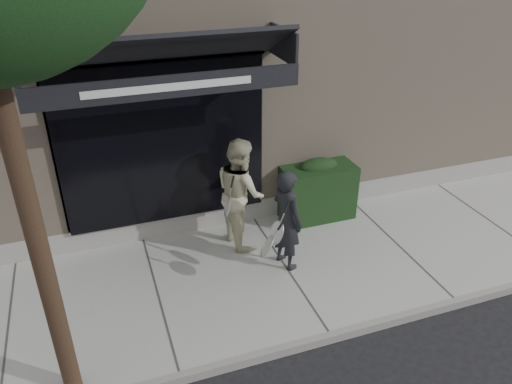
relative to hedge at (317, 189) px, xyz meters
name	(u,v)px	position (x,y,z in m)	size (l,w,h in m)	color
ground	(285,272)	(-1.10, -1.25, -0.66)	(80.00, 80.00, 0.00)	black
sidewalk	(285,269)	(-1.10, -1.25, -0.60)	(20.00, 3.00, 0.12)	#9E9E99
curb	(330,337)	(-1.10, -2.80, -0.59)	(20.00, 0.10, 0.14)	gray
building_facade	(200,34)	(-1.11, 3.71, 2.08)	(14.30, 8.04, 5.64)	tan
hedge	(317,189)	(0.00, 0.00, 0.00)	(1.30, 0.70, 1.14)	black
pedestrian_front	(287,220)	(-1.08, -1.18, 0.28)	(0.87, 0.93, 1.63)	black
pedestrian_back	(240,192)	(-1.53, -0.32, 0.38)	(0.80, 0.96, 1.84)	beige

